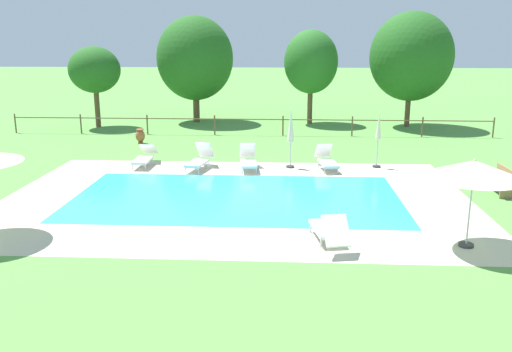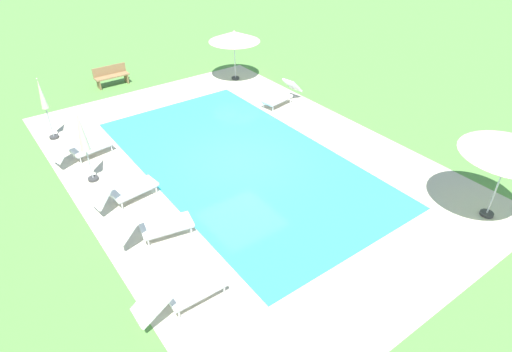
{
  "view_description": "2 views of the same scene",
  "coord_description": "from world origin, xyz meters",
  "px_view_note": "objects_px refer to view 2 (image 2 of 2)",
  "views": [
    {
      "loc": [
        1.56,
        -16.56,
        4.99
      ],
      "look_at": [
        0.61,
        0.5,
        0.6
      ],
      "focal_mm": 37.68,
      "sensor_mm": 36.0,
      "label": 1
    },
    {
      "loc": [
        -9.97,
        6.67,
        7.53
      ],
      "look_at": [
        -1.84,
        0.71,
        0.69
      ],
      "focal_mm": 30.24,
      "sensor_mm": 36.0,
      "label": 2
    }
  ],
  "objects_px": {
    "sun_lounger_north_far": "(83,148)",
    "patio_umbrella_closed_row_west": "(43,101)",
    "wooden_bench_lawn_side": "(111,75)",
    "sun_lounger_north_mid": "(184,293)",
    "patio_umbrella_open_foreground": "(234,37)",
    "patio_umbrella_closed_row_mid_west": "(82,135)",
    "sun_lounger_north_end": "(282,95)",
    "sun_lounger_north_near_steps": "(125,190)",
    "sun_lounger_south_near_corner": "(156,226)",
    "patio_umbrella_open_by_bench": "(512,149)"
  },
  "relations": [
    {
      "from": "sun_lounger_north_near_steps",
      "to": "patio_umbrella_open_by_bench",
      "type": "distance_m",
      "value": 10.18
    },
    {
      "from": "sun_lounger_north_far",
      "to": "wooden_bench_lawn_side",
      "type": "relative_size",
      "value": 1.32
    },
    {
      "from": "patio_umbrella_closed_row_mid_west",
      "to": "wooden_bench_lawn_side",
      "type": "height_order",
      "value": "patio_umbrella_closed_row_mid_west"
    },
    {
      "from": "patio_umbrella_closed_row_west",
      "to": "patio_umbrella_closed_row_mid_west",
      "type": "bearing_deg",
      "value": -176.06
    },
    {
      "from": "sun_lounger_north_end",
      "to": "wooden_bench_lawn_side",
      "type": "height_order",
      "value": "sun_lounger_north_end"
    },
    {
      "from": "sun_lounger_south_near_corner",
      "to": "patio_umbrella_closed_row_west",
      "type": "bearing_deg",
      "value": 5.61
    },
    {
      "from": "sun_lounger_north_far",
      "to": "wooden_bench_lawn_side",
      "type": "xyz_separation_m",
      "value": [
        5.52,
        -3.04,
        0.08
      ]
    },
    {
      "from": "sun_lounger_north_far",
      "to": "sun_lounger_south_near_corner",
      "type": "height_order",
      "value": "sun_lounger_south_near_corner"
    },
    {
      "from": "sun_lounger_north_far",
      "to": "patio_umbrella_closed_row_west",
      "type": "height_order",
      "value": "patio_umbrella_closed_row_west"
    },
    {
      "from": "patio_umbrella_open_foreground",
      "to": "patio_umbrella_open_by_bench",
      "type": "xyz_separation_m",
      "value": [
        -12.35,
        0.01,
        0.15
      ]
    },
    {
      "from": "sun_lounger_north_near_steps",
      "to": "patio_umbrella_open_foreground",
      "type": "height_order",
      "value": "patio_umbrella_open_foreground"
    },
    {
      "from": "sun_lounger_north_far",
      "to": "sun_lounger_north_end",
      "type": "relative_size",
      "value": 0.98
    },
    {
      "from": "sun_lounger_north_mid",
      "to": "patio_umbrella_open_foreground",
      "type": "height_order",
      "value": "patio_umbrella_open_foreground"
    },
    {
      "from": "patio_umbrella_open_by_bench",
      "to": "wooden_bench_lawn_side",
      "type": "height_order",
      "value": "patio_umbrella_open_by_bench"
    },
    {
      "from": "sun_lounger_north_near_steps",
      "to": "sun_lounger_north_end",
      "type": "relative_size",
      "value": 0.96
    },
    {
      "from": "sun_lounger_north_near_steps",
      "to": "patio_umbrella_open_by_bench",
      "type": "relative_size",
      "value": 0.78
    },
    {
      "from": "sun_lounger_north_far",
      "to": "patio_umbrella_open_foreground",
      "type": "relative_size",
      "value": 0.86
    },
    {
      "from": "sun_lounger_north_near_steps",
      "to": "sun_lounger_south_near_corner",
      "type": "distance_m",
      "value": 1.92
    },
    {
      "from": "sun_lounger_north_near_steps",
      "to": "patio_umbrella_closed_row_west",
      "type": "bearing_deg",
      "value": 7.32
    },
    {
      "from": "sun_lounger_north_end",
      "to": "patio_umbrella_open_by_bench",
      "type": "xyz_separation_m",
      "value": [
        -8.96,
        0.02,
        1.73
      ]
    },
    {
      "from": "patio_umbrella_open_by_bench",
      "to": "wooden_bench_lawn_side",
      "type": "xyz_separation_m",
      "value": [
        15.0,
        4.87,
        -1.65
      ]
    },
    {
      "from": "patio_umbrella_open_foreground",
      "to": "sun_lounger_north_mid",
      "type": "bearing_deg",
      "value": 141.23
    },
    {
      "from": "patio_umbrella_open_by_bench",
      "to": "sun_lounger_south_near_corner",
      "type": "bearing_deg",
      "value": 59.65
    },
    {
      "from": "wooden_bench_lawn_side",
      "to": "sun_lounger_north_near_steps",
      "type": "bearing_deg",
      "value": 161.64
    },
    {
      "from": "sun_lounger_north_mid",
      "to": "patio_umbrella_open_by_bench",
      "type": "distance_m",
      "value": 8.61
    },
    {
      "from": "sun_lounger_north_mid",
      "to": "sun_lounger_north_near_steps",
      "type": "bearing_deg",
      "value": -5.8
    },
    {
      "from": "sun_lounger_north_near_steps",
      "to": "wooden_bench_lawn_side",
      "type": "xyz_separation_m",
      "value": [
        8.59,
        -2.85,
        0.07
      ]
    },
    {
      "from": "sun_lounger_north_mid",
      "to": "patio_umbrella_closed_row_west",
      "type": "xyz_separation_m",
      "value": [
        9.31,
        0.22,
        1.08
      ]
    },
    {
      "from": "sun_lounger_north_end",
      "to": "patio_umbrella_closed_row_mid_west",
      "type": "relative_size",
      "value": 0.84
    },
    {
      "from": "sun_lounger_north_mid",
      "to": "sun_lounger_south_near_corner",
      "type": "height_order",
      "value": "sun_lounger_south_near_corner"
    },
    {
      "from": "sun_lounger_north_far",
      "to": "sun_lounger_south_near_corner",
      "type": "distance_m",
      "value": 4.99
    },
    {
      "from": "sun_lounger_south_near_corner",
      "to": "patio_umbrella_closed_row_west",
      "type": "height_order",
      "value": "patio_umbrella_closed_row_west"
    },
    {
      "from": "sun_lounger_south_near_corner",
      "to": "patio_umbrella_open_by_bench",
      "type": "height_order",
      "value": "patio_umbrella_open_by_bench"
    },
    {
      "from": "sun_lounger_south_near_corner",
      "to": "patio_umbrella_open_by_bench",
      "type": "relative_size",
      "value": 0.78
    },
    {
      "from": "sun_lounger_north_near_steps",
      "to": "patio_umbrella_open_foreground",
      "type": "xyz_separation_m",
      "value": [
        5.93,
        -7.73,
        1.57
      ]
    },
    {
      "from": "sun_lounger_north_mid",
      "to": "sun_lounger_south_near_corner",
      "type": "distance_m",
      "value": 2.36
    },
    {
      "from": "patio_umbrella_closed_row_mid_west",
      "to": "patio_umbrella_closed_row_west",
      "type": "bearing_deg",
      "value": 3.94
    },
    {
      "from": "patio_umbrella_open_by_bench",
      "to": "patio_umbrella_closed_row_west",
      "type": "height_order",
      "value": "patio_umbrella_open_by_bench"
    },
    {
      "from": "sun_lounger_north_mid",
      "to": "patio_umbrella_closed_row_mid_west",
      "type": "relative_size",
      "value": 0.84
    },
    {
      "from": "sun_lounger_north_end",
      "to": "patio_umbrella_closed_row_west",
      "type": "distance_m",
      "value": 8.84
    },
    {
      "from": "sun_lounger_north_far",
      "to": "patio_umbrella_closed_row_mid_west",
      "type": "distance_m",
      "value": 1.86
    },
    {
      "from": "sun_lounger_south_near_corner",
      "to": "sun_lounger_north_far",
      "type": "bearing_deg",
      "value": 2.62
    },
    {
      "from": "sun_lounger_north_far",
      "to": "patio_umbrella_open_foreground",
      "type": "xyz_separation_m",
      "value": [
        2.87,
        -7.92,
        1.57
      ]
    },
    {
      "from": "sun_lounger_north_near_steps",
      "to": "patio_umbrella_open_foreground",
      "type": "distance_m",
      "value": 9.87
    },
    {
      "from": "sun_lounger_north_far",
      "to": "patio_umbrella_open_by_bench",
      "type": "bearing_deg",
      "value": -140.16
    },
    {
      "from": "sun_lounger_north_end",
      "to": "patio_umbrella_closed_row_west",
      "type": "relative_size",
      "value": 0.89
    },
    {
      "from": "sun_lounger_south_near_corner",
      "to": "patio_umbrella_closed_row_mid_west",
      "type": "xyz_separation_m",
      "value": [
        3.56,
        0.45,
        1.18
      ]
    },
    {
      "from": "sun_lounger_south_near_corner",
      "to": "patio_umbrella_closed_row_mid_west",
      "type": "bearing_deg",
      "value": 7.22
    },
    {
      "from": "patio_umbrella_closed_row_west",
      "to": "sun_lounger_north_near_steps",
      "type": "bearing_deg",
      "value": -172.68
    },
    {
      "from": "patio_umbrella_open_by_bench",
      "to": "patio_umbrella_open_foreground",
      "type": "bearing_deg",
      "value": -0.07
    }
  ]
}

